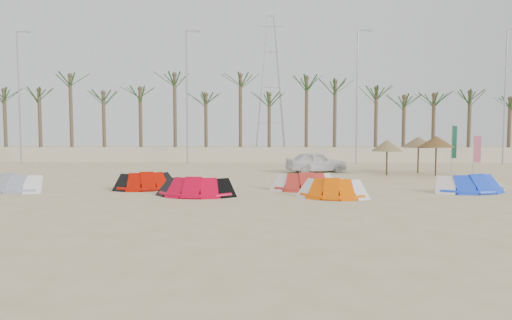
{
  "coord_description": "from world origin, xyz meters",
  "views": [
    {
      "loc": [
        0.48,
        -17.73,
        2.95
      ],
      "look_at": [
        0.0,
        6.0,
        1.3
      ],
      "focal_mm": 32.0,
      "sensor_mm": 36.0,
      "label": 1
    }
  ],
  "objects_px": {
    "parasol_right": "(419,142)",
    "car": "(316,162)",
    "kite_red_right": "(305,181)",
    "kite_blue": "(469,182)",
    "kite_orange": "(331,187)",
    "parasol_left": "(387,146)",
    "kite_red_mid": "(196,186)",
    "kite_grey": "(18,181)",
    "parasol_mid": "(436,142)",
    "kite_red_left": "(148,180)"
  },
  "relations": [
    {
      "from": "parasol_left",
      "to": "kite_orange",
      "type": "bearing_deg",
      "value": -117.65
    },
    {
      "from": "kite_grey",
      "to": "car",
      "type": "bearing_deg",
      "value": 31.18
    },
    {
      "from": "kite_red_left",
      "to": "kite_orange",
      "type": "bearing_deg",
      "value": -16.43
    },
    {
      "from": "parasol_left",
      "to": "car",
      "type": "bearing_deg",
      "value": 154.32
    },
    {
      "from": "kite_grey",
      "to": "kite_red_mid",
      "type": "xyz_separation_m",
      "value": [
        8.8,
        -1.48,
        -0.0
      ]
    },
    {
      "from": "kite_orange",
      "to": "parasol_right",
      "type": "xyz_separation_m",
      "value": [
        7.24,
        10.65,
        1.64
      ]
    },
    {
      "from": "kite_grey",
      "to": "kite_red_right",
      "type": "relative_size",
      "value": 1.19
    },
    {
      "from": "kite_blue",
      "to": "parasol_left",
      "type": "distance_m",
      "value": 7.57
    },
    {
      "from": "kite_grey",
      "to": "kite_red_right",
      "type": "distance_m",
      "value": 13.78
    },
    {
      "from": "parasol_left",
      "to": "kite_blue",
      "type": "bearing_deg",
      "value": -74.87
    },
    {
      "from": "kite_grey",
      "to": "parasol_mid",
      "type": "height_order",
      "value": "parasol_mid"
    },
    {
      "from": "kite_orange",
      "to": "parasol_mid",
      "type": "distance_m",
      "value": 12.03
    },
    {
      "from": "kite_grey",
      "to": "kite_orange",
      "type": "xyz_separation_m",
      "value": [
        14.67,
        -1.92,
        -0.0
      ]
    },
    {
      "from": "kite_grey",
      "to": "kite_blue",
      "type": "relative_size",
      "value": 0.98
    },
    {
      "from": "parasol_mid",
      "to": "kite_blue",
      "type": "bearing_deg",
      "value": -98.56
    },
    {
      "from": "parasol_right",
      "to": "car",
      "type": "distance_m",
      "value": 6.81
    },
    {
      "from": "kite_red_mid",
      "to": "kite_orange",
      "type": "relative_size",
      "value": 1.11
    },
    {
      "from": "kite_red_mid",
      "to": "kite_blue",
      "type": "relative_size",
      "value": 0.89
    },
    {
      "from": "kite_red_mid",
      "to": "kite_red_left",
      "type": "bearing_deg",
      "value": 142.22
    },
    {
      "from": "parasol_mid",
      "to": "car",
      "type": "xyz_separation_m",
      "value": [
        -7.2,
        2.16,
        -1.44
      ]
    },
    {
      "from": "kite_orange",
      "to": "kite_red_left",
      "type": "bearing_deg",
      "value": 163.57
    },
    {
      "from": "parasol_mid",
      "to": "car",
      "type": "height_order",
      "value": "parasol_mid"
    },
    {
      "from": "kite_red_left",
      "to": "parasol_mid",
      "type": "relative_size",
      "value": 1.35
    },
    {
      "from": "kite_red_right",
      "to": "kite_blue",
      "type": "xyz_separation_m",
      "value": [
        7.64,
        -0.46,
        0.0
      ]
    },
    {
      "from": "kite_grey",
      "to": "parasol_left",
      "type": "bearing_deg",
      "value": 20.35
    },
    {
      "from": "parasol_left",
      "to": "kite_red_right",
      "type": "bearing_deg",
      "value": -130.31
    },
    {
      "from": "kite_blue",
      "to": "car",
      "type": "relative_size",
      "value": 0.98
    },
    {
      "from": "kite_red_left",
      "to": "parasol_left",
      "type": "bearing_deg",
      "value": 26.37
    },
    {
      "from": "kite_red_left",
      "to": "parasol_left",
      "type": "xyz_separation_m",
      "value": [
        13.35,
        6.62,
        1.46
      ]
    },
    {
      "from": "kite_orange",
      "to": "parasol_right",
      "type": "distance_m",
      "value": 12.98
    },
    {
      "from": "kite_red_left",
      "to": "car",
      "type": "relative_size",
      "value": 0.83
    },
    {
      "from": "kite_red_right",
      "to": "kite_red_mid",
      "type": "bearing_deg",
      "value": -158.26
    },
    {
      "from": "kite_red_mid",
      "to": "car",
      "type": "height_order",
      "value": "car"
    },
    {
      "from": "kite_orange",
      "to": "parasol_right",
      "type": "height_order",
      "value": "parasol_right"
    },
    {
      "from": "kite_orange",
      "to": "kite_red_mid",
      "type": "bearing_deg",
      "value": 175.68
    },
    {
      "from": "kite_orange",
      "to": "parasol_mid",
      "type": "relative_size",
      "value": 1.27
    },
    {
      "from": "kite_red_mid",
      "to": "kite_red_right",
      "type": "distance_m",
      "value": 5.35
    },
    {
      "from": "kite_red_left",
      "to": "parasol_mid",
      "type": "distance_m",
      "value": 17.67
    },
    {
      "from": "kite_blue",
      "to": "kite_orange",
      "type": "bearing_deg",
      "value": -163.69
    },
    {
      "from": "parasol_left",
      "to": "parasol_right",
      "type": "bearing_deg",
      "value": 31.55
    },
    {
      "from": "kite_red_right",
      "to": "parasol_right",
      "type": "xyz_separation_m",
      "value": [
        8.15,
        8.22,
        1.64
      ]
    },
    {
      "from": "kite_grey",
      "to": "kite_red_mid",
      "type": "distance_m",
      "value": 8.92
    },
    {
      "from": "kite_red_left",
      "to": "kite_red_mid",
      "type": "xyz_separation_m",
      "value": [
        2.68,
        -2.08,
        0.0
      ]
    },
    {
      "from": "kite_grey",
      "to": "parasol_left",
      "type": "height_order",
      "value": "parasol_left"
    },
    {
      "from": "kite_orange",
      "to": "car",
      "type": "distance_m",
      "value": 11.18
    },
    {
      "from": "kite_red_mid",
      "to": "parasol_right",
      "type": "xyz_separation_m",
      "value": [
        13.12,
        10.2,
        1.63
      ]
    },
    {
      "from": "kite_blue",
      "to": "parasol_left",
      "type": "bearing_deg",
      "value": 105.13
    },
    {
      "from": "parasol_mid",
      "to": "kite_red_left",
      "type": "bearing_deg",
      "value": -158.38
    },
    {
      "from": "parasol_left",
      "to": "parasol_right",
      "type": "xyz_separation_m",
      "value": [
        2.45,
        1.51,
        0.17
      ]
    },
    {
      "from": "kite_red_left",
      "to": "parasol_right",
      "type": "height_order",
      "value": "parasol_right"
    }
  ]
}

